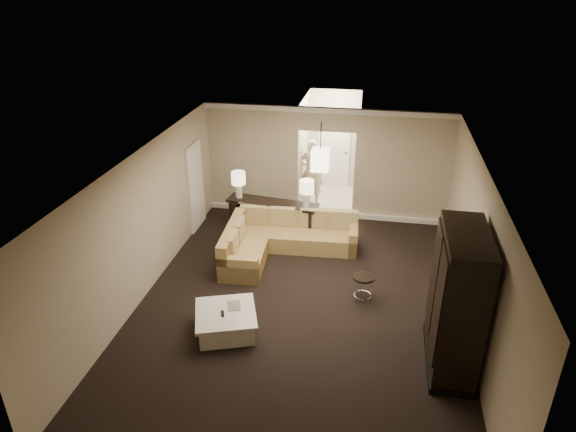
% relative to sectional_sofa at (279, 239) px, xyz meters
% --- Properties ---
extents(ground, '(8.00, 8.00, 0.00)m').
position_rel_sectional_sofa_xyz_m(ground, '(0.77, -1.88, -0.33)').
color(ground, black).
rests_on(ground, ground).
extents(wall_back, '(6.00, 0.04, 2.80)m').
position_rel_sectional_sofa_xyz_m(wall_back, '(0.77, 2.12, 1.07)').
color(wall_back, '#C7B296').
rests_on(wall_back, ground).
extents(wall_front, '(6.00, 0.04, 2.80)m').
position_rel_sectional_sofa_xyz_m(wall_front, '(0.77, -5.88, 1.07)').
color(wall_front, '#C7B296').
rests_on(wall_front, ground).
extents(wall_left, '(0.04, 8.00, 2.80)m').
position_rel_sectional_sofa_xyz_m(wall_left, '(-2.23, -1.88, 1.07)').
color(wall_left, '#C7B296').
rests_on(wall_left, ground).
extents(wall_right, '(0.04, 8.00, 2.80)m').
position_rel_sectional_sofa_xyz_m(wall_right, '(3.77, -1.88, 1.07)').
color(wall_right, '#C7B296').
rests_on(wall_right, ground).
extents(ceiling, '(6.00, 8.00, 0.02)m').
position_rel_sectional_sofa_xyz_m(ceiling, '(0.77, -1.88, 2.47)').
color(ceiling, white).
rests_on(ceiling, wall_back).
extents(crown_molding, '(6.00, 0.10, 0.12)m').
position_rel_sectional_sofa_xyz_m(crown_molding, '(0.77, 2.07, 2.40)').
color(crown_molding, white).
rests_on(crown_molding, wall_back).
extents(baseboard, '(6.00, 0.10, 0.12)m').
position_rel_sectional_sofa_xyz_m(baseboard, '(0.77, 2.07, -0.27)').
color(baseboard, white).
rests_on(baseboard, ground).
extents(side_door, '(0.05, 0.90, 2.10)m').
position_rel_sectional_sofa_xyz_m(side_door, '(-2.20, 0.92, 0.72)').
color(side_door, white).
rests_on(side_door, ground).
extents(foyer, '(1.44, 2.02, 2.80)m').
position_rel_sectional_sofa_xyz_m(foyer, '(0.77, 3.46, 0.97)').
color(foyer, beige).
rests_on(foyer, ground).
extents(sectional_sofa, '(2.83, 2.28, 0.83)m').
position_rel_sectional_sofa_xyz_m(sectional_sofa, '(0.00, 0.00, 0.00)').
color(sectional_sofa, brown).
rests_on(sectional_sofa, ground).
extents(coffee_table, '(1.30, 1.30, 0.43)m').
position_rel_sectional_sofa_xyz_m(coffee_table, '(-0.36, -2.90, -0.12)').
color(coffee_table, white).
rests_on(coffee_table, ground).
extents(console_table, '(2.20, 0.77, 0.83)m').
position_rel_sectional_sofa_xyz_m(console_table, '(-0.33, 0.86, 0.16)').
color(console_table, black).
rests_on(console_table, ground).
extents(armoire, '(0.69, 1.62, 2.32)m').
position_rel_sectional_sofa_xyz_m(armoire, '(3.36, -2.98, 0.78)').
color(armoire, black).
rests_on(armoire, ground).
extents(drink_table, '(0.41, 0.41, 0.52)m').
position_rel_sectional_sofa_xyz_m(drink_table, '(1.93, -1.50, 0.04)').
color(drink_table, black).
rests_on(drink_table, ground).
extents(table_lamp_left, '(0.33, 0.33, 0.64)m').
position_rel_sectional_sofa_xyz_m(table_lamp_left, '(-1.15, 0.97, 0.92)').
color(table_lamp_left, silver).
rests_on(table_lamp_left, console_table).
extents(table_lamp_right, '(0.33, 0.33, 0.64)m').
position_rel_sectional_sofa_xyz_m(table_lamp_right, '(0.50, 0.75, 0.92)').
color(table_lamp_right, silver).
rests_on(table_lamp_right, console_table).
extents(pendant_light, '(0.38, 0.38, 1.09)m').
position_rel_sectional_sofa_xyz_m(pendant_light, '(0.77, 0.82, 1.62)').
color(pendant_light, black).
rests_on(pendant_light, ceiling).
extents(person, '(0.74, 0.52, 1.99)m').
position_rel_sectional_sofa_xyz_m(person, '(0.32, 2.77, 0.66)').
color(person, beige).
rests_on(person, ground).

